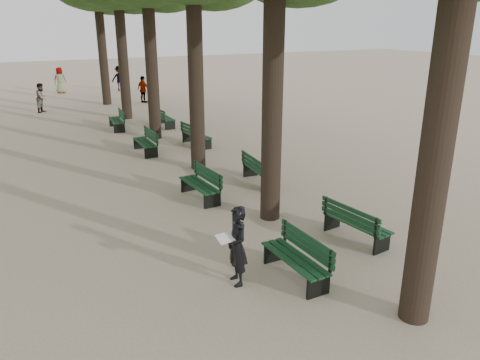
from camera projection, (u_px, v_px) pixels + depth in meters
name	position (u px, v px, depth m)	size (l,w,h in m)	color
ground	(282.00, 284.00, 9.37)	(120.00, 120.00, 0.00)	tan
bench_left_0	(295.00, 266.00, 9.52)	(0.60, 1.81, 0.92)	black
bench_left_1	(200.00, 190.00, 13.75)	(0.68, 1.83, 0.92)	black
bench_left_2	(145.00, 147.00, 18.49)	(0.57, 1.80, 0.92)	black
bench_left_3	(117.00, 124.00, 22.52)	(0.73, 1.84, 0.92)	black
bench_right_0	(356.00, 230.00, 11.16)	(0.79, 1.86, 0.92)	black
bench_right_1	(260.00, 175.00, 15.07)	(0.73, 1.84, 0.92)	black
bench_right_2	(197.00, 139.00, 19.62)	(0.77, 1.85, 0.92)	black
bench_right_3	(165.00, 121.00, 23.14)	(0.58, 1.80, 0.92)	black
man_with_map	(237.00, 246.00, 9.15)	(0.63, 0.69, 1.64)	black
pedestrian_a	(42.00, 98.00, 26.57)	(0.80, 0.33, 1.65)	#262628
pedestrian_c	(143.00, 89.00, 29.62)	(0.99, 0.34, 1.68)	#262628
pedestrian_d	(60.00, 80.00, 33.52)	(0.90, 0.37, 1.84)	#262628
pedestrian_b	(119.00, 78.00, 34.73)	(1.17, 0.36, 1.81)	#262628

